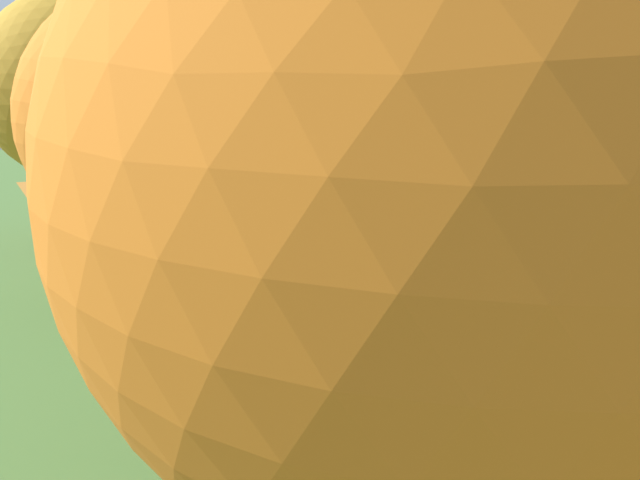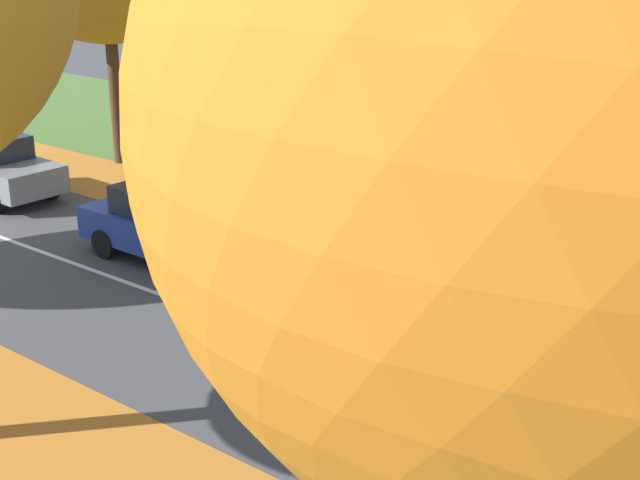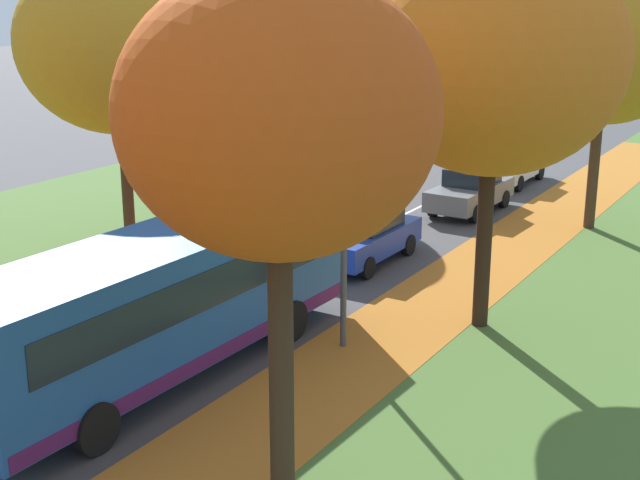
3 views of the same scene
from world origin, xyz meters
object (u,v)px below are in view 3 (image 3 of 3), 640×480
object	(u,v)px
car_white_third_in_line	(512,163)
tree_right_far	(605,36)
car_blue_lead	(366,235)
tree_left_far	(284,52)
tree_right_mid	(494,57)
car_grey_following	(470,190)
tree_left_mid	(118,42)
streetlamp_right	(331,184)
bus	(165,297)
tree_right_near	(278,115)

from	to	relation	value
car_white_third_in_line	tree_right_far	bearing A→B (deg)	-48.95
tree_right_far	car_blue_lead	world-z (taller)	tree_right_far
tree_left_far	tree_right_far	bearing A→B (deg)	5.15
tree_right_mid	car_grey_following	size ratio (longest dim) A/B	2.13
tree_left_mid	streetlamp_right	size ratio (longest dim) A/B	1.50
tree_left_mid	car_blue_lead	distance (m)	9.32
car_grey_following	car_white_third_in_line	size ratio (longest dim) A/B	1.01
tree_right_far	bus	size ratio (longest dim) A/B	0.87
tree_left_mid	car_white_third_in_line	distance (m)	17.29
tree_right_near	tree_right_mid	size ratio (longest dim) A/B	0.92
tree_left_mid	tree_right_near	distance (m)	15.23
car_blue_lead	car_white_third_in_line	distance (m)	12.51
tree_right_near	streetlamp_right	world-z (taller)	tree_right_near
tree_right_mid	car_blue_lead	distance (m)	7.91
tree_right_near	car_white_third_in_line	world-z (taller)	tree_right_near
tree_left_mid	tree_right_far	size ratio (longest dim) A/B	0.98
bus	car_grey_following	bearing A→B (deg)	88.93
tree_left_mid	tree_right_near	size ratio (longest dim) A/B	1.08
tree_right_near	bus	distance (m)	6.92
tree_left_far	bus	bearing A→B (deg)	-65.26
tree_left_mid	bus	bearing A→B (deg)	-42.83
tree_right_far	car_grey_following	world-z (taller)	tree_right_far
tree_right_mid	car_white_third_in_line	bearing A→B (deg)	106.83
tree_right_far	bus	distance (m)	17.49
tree_left_mid	bus	xyz separation A→B (m)	(7.36, -6.82, -4.54)
tree_left_far	tree_right_far	size ratio (longest dim) A/B	0.83
tree_right_near	car_grey_following	world-z (taller)	tree_right_near
tree_right_near	bus	bearing A→B (deg)	150.66
tree_right_near	streetlamp_right	xyz separation A→B (m)	(-2.48, 5.75, -2.42)
tree_right_near	tree_right_far	xyz separation A→B (m)	(-0.07, 18.84, 0.15)
tree_right_far	car_white_third_in_line	xyz separation A→B (m)	(-4.59, 5.27, -5.49)
car_blue_lead	tree_right_near	bearing A→B (deg)	-67.84
streetlamp_right	tree_right_near	bearing A→B (deg)	-66.70
tree_right_mid	car_grey_following	bearing A→B (deg)	113.18
tree_left_far	bus	size ratio (longest dim) A/B	0.72
tree_left_far	car_grey_following	size ratio (longest dim) A/B	1.78
car_white_third_in_line	car_blue_lead	bearing A→B (deg)	-90.30
tree_left_far	tree_right_far	distance (m)	11.64
bus	car_grey_following	distance (m)	16.19
tree_left_far	tree_right_near	world-z (taller)	tree_right_near
tree_left_mid	car_blue_lead	xyz separation A→B (m)	(7.26, 2.18, -5.43)
streetlamp_right	car_blue_lead	size ratio (longest dim) A/B	1.42
bus	car_blue_lead	bearing A→B (deg)	90.65
tree_right_far	streetlamp_right	size ratio (longest dim) A/B	1.52
tree_left_mid	streetlamp_right	world-z (taller)	tree_left_mid
car_blue_lead	tree_right_mid	bearing A→B (deg)	-32.25
tree_right_near	tree_left_far	bearing A→B (deg)	123.15
tree_left_mid	tree_right_mid	bearing A→B (deg)	-3.92
tree_left_far	bus	distance (m)	17.15
bus	car_blue_lead	world-z (taller)	bus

